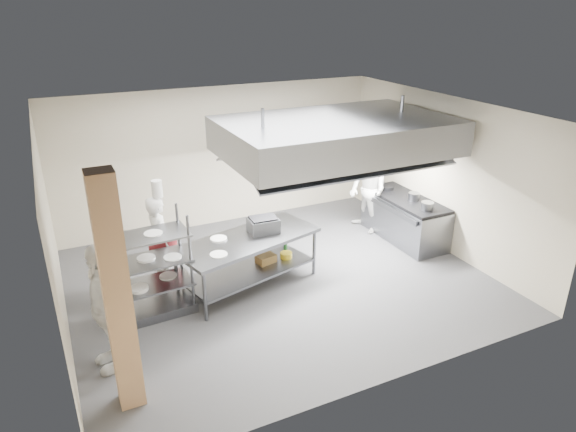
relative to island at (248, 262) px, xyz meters
name	(u,v)px	position (x,y,z in m)	size (l,w,h in m)	color
floor	(280,280)	(0.55, -0.09, -0.46)	(7.00, 7.00, 0.00)	#2F2F32
ceiling	(278,112)	(0.55, -0.09, 2.54)	(7.00, 7.00, 0.00)	silver
wall_back	(221,157)	(0.55, 2.91, 1.04)	(7.00, 7.00, 0.00)	#B8AC92
wall_left	(52,241)	(-2.95, -0.09, 1.04)	(6.00, 6.00, 0.00)	#B8AC92
wall_right	(443,174)	(4.05, -0.09, 1.04)	(6.00, 6.00, 0.00)	#B8AC92
column	(117,296)	(-2.35, -1.99, 1.04)	(0.30, 0.30, 3.00)	tan
exhaust_hood	(336,136)	(1.85, 0.31, 1.94)	(4.00, 2.50, 0.60)	slate
hood_strip_a	(290,159)	(0.95, 0.31, 1.62)	(1.60, 0.12, 0.04)	white
hood_strip_b	(377,148)	(2.75, 0.31, 1.62)	(1.60, 0.12, 0.04)	white
wall_shelf	(299,149)	(2.35, 2.75, 1.04)	(1.50, 0.28, 0.04)	slate
island	(248,262)	(0.00, 0.00, 0.00)	(2.46, 1.02, 0.91)	gray
island_worktop	(248,240)	(0.00, 0.00, 0.42)	(2.46, 1.02, 0.06)	slate
island_undershelf	(249,270)	(0.00, 0.00, -0.16)	(2.26, 0.92, 0.04)	slate
pass_rack	(154,265)	(-1.61, -0.15, 0.38)	(1.11, 0.65, 1.67)	slate
cooking_range	(404,220)	(3.63, 0.41, -0.04)	(0.80, 2.00, 0.84)	gray
range_top	(406,199)	(3.63, 0.41, 0.41)	(0.78, 1.96, 0.06)	black
chef_head	(160,244)	(-1.35, 0.55, 0.39)	(0.62, 0.41, 1.70)	silver
chef_line	(368,191)	(3.15, 1.10, 0.46)	(0.89, 0.69, 1.82)	white
chef_plating	(105,307)	(-2.45, -1.18, 0.46)	(1.07, 0.45, 1.83)	white
griddle	(263,225)	(0.35, 0.13, 0.58)	(0.50, 0.39, 0.24)	slate
wicker_basket	(266,259)	(0.37, 0.09, -0.06)	(0.33, 0.23, 0.14)	olive
stockpot	(414,196)	(3.68, 0.25, 0.52)	(0.22, 0.22, 0.16)	gray
plate_stack	(156,282)	(-1.61, -0.15, 0.08)	(0.28, 0.28, 0.05)	white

